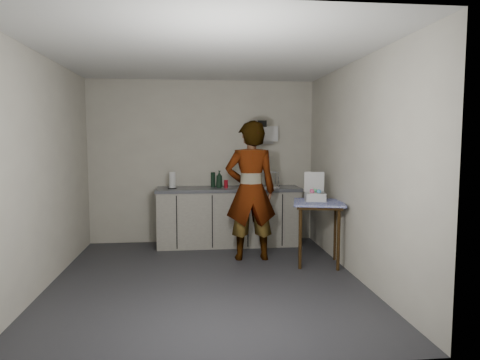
{
  "coord_description": "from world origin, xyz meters",
  "views": [
    {
      "loc": [
        -0.13,
        -4.93,
        1.66
      ],
      "look_at": [
        0.45,
        0.45,
        1.15
      ],
      "focal_mm": 32.0,
      "sensor_mm": 36.0,
      "label": 1
    }
  ],
  "objects": [
    {
      "name": "ground",
      "position": [
        0.0,
        0.0,
        0.0
      ],
      "size": [
        4.0,
        4.0,
        0.0
      ],
      "primitive_type": "plane",
      "color": "#2C2C32",
      "rests_on": "ground"
    },
    {
      "name": "wall_back",
      "position": [
        0.0,
        1.99,
        1.3
      ],
      "size": [
        3.6,
        0.02,
        2.6
      ],
      "primitive_type": "cube",
      "color": "beige",
      "rests_on": "ground"
    },
    {
      "name": "wall_right",
      "position": [
        1.79,
        0.0,
        1.3
      ],
      "size": [
        0.02,
        4.0,
        2.6
      ],
      "primitive_type": "cube",
      "color": "beige",
      "rests_on": "ground"
    },
    {
      "name": "wall_left",
      "position": [
        -1.79,
        0.0,
        1.3
      ],
      "size": [
        0.02,
        4.0,
        2.6
      ],
      "primitive_type": "cube",
      "color": "beige",
      "rests_on": "ground"
    },
    {
      "name": "ceiling",
      "position": [
        0.0,
        0.0,
        2.6
      ],
      "size": [
        3.6,
        4.0,
        0.01
      ],
      "primitive_type": "cube",
      "color": "white",
      "rests_on": "wall_back"
    },
    {
      "name": "kitchen_counter",
      "position": [
        0.4,
        1.7,
        0.43
      ],
      "size": [
        2.24,
        0.62,
        0.91
      ],
      "color": "black",
      "rests_on": "ground"
    },
    {
      "name": "wall_shelf",
      "position": [
        1.0,
        1.92,
        1.75
      ],
      "size": [
        0.42,
        0.18,
        0.37
      ],
      "color": "white",
      "rests_on": "ground"
    },
    {
      "name": "side_table",
      "position": [
        1.5,
        0.51,
        0.74
      ],
      "size": [
        0.79,
        0.79,
        0.84
      ],
      "rotation": [
        0.0,
        0.0,
        -0.24
      ],
      "color": "#36220C",
      "rests_on": "ground"
    },
    {
      "name": "standing_man",
      "position": [
        0.64,
        0.85,
        0.96
      ],
      "size": [
        0.7,
        0.46,
        1.91
      ],
      "primitive_type": "imported",
      "rotation": [
        0.0,
        0.0,
        3.14
      ],
      "color": "#B2A593",
      "rests_on": "ground"
    },
    {
      "name": "soap_bottle",
      "position": [
        0.25,
        1.69,
        1.04
      ],
      "size": [
        0.14,
        0.14,
        0.27
      ],
      "primitive_type": "imported",
      "rotation": [
        0.0,
        0.0,
        0.46
      ],
      "color": "black",
      "rests_on": "kitchen_counter"
    },
    {
      "name": "soda_can",
      "position": [
        0.36,
        1.7,
        0.97
      ],
      "size": [
        0.06,
        0.06,
        0.12
      ],
      "primitive_type": "cylinder",
      "color": "red",
      "rests_on": "kitchen_counter"
    },
    {
      "name": "dark_bottle",
      "position": [
        0.16,
        1.78,
        1.03
      ],
      "size": [
        0.07,
        0.07,
        0.24
      ],
      "primitive_type": "cylinder",
      "color": "black",
      "rests_on": "kitchen_counter"
    },
    {
      "name": "paper_towel",
      "position": [
        -0.47,
        1.66,
        1.03
      ],
      "size": [
        0.14,
        0.14,
        0.25
      ],
      "color": "black",
      "rests_on": "kitchen_counter"
    },
    {
      "name": "dish_rack",
      "position": [
        0.99,
        1.65,
        0.97
      ],
      "size": [
        0.35,
        0.27,
        0.25
      ],
      "color": "silver",
      "rests_on": "kitchen_counter"
    },
    {
      "name": "bakery_box",
      "position": [
        1.47,
        0.61,
        0.93
      ],
      "size": [
        0.31,
        0.32,
        0.38
      ],
      "rotation": [
        0.0,
        0.0,
        -0.17
      ],
      "color": "white",
      "rests_on": "side_table"
    }
  ]
}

